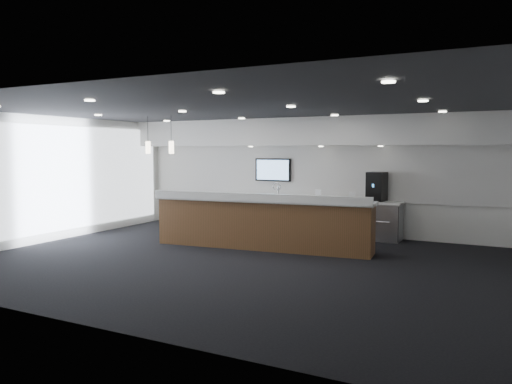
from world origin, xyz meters
The scene contains 22 objects.
ground centered at (0.00, 0.00, 0.00)m, with size 10.00×10.00×0.00m, color black.
ceiling centered at (0.00, 0.00, 3.00)m, with size 10.00×8.00×0.02m, color black.
back_wall centered at (0.00, 4.00, 1.50)m, with size 10.00×0.02×3.00m, color white.
left_wall centered at (-5.00, 0.00, 1.50)m, with size 0.02×8.00×3.00m, color white.
soffit_bulkhead centered at (0.00, 3.55, 2.65)m, with size 10.00×0.90×0.70m, color silver.
alcove_panel centered at (0.00, 3.97, 1.60)m, with size 9.80×0.06×1.40m, color silver.
window_blinds_wall centered at (-4.96, 0.00, 1.50)m, with size 0.04×7.36×2.55m, color silver.
back_credenza centered at (0.00, 3.64, 0.48)m, with size 5.06×0.66×0.95m.
wall_tv centered at (-1.00, 3.91, 1.65)m, with size 1.05×0.08×0.62m.
pendant_left centered at (-2.40, 0.80, 2.25)m, with size 0.12×0.12×0.30m, color beige.
pendant_right centered at (-3.10, 0.80, 2.25)m, with size 0.12×0.12×0.30m, color beige.
ceiling_can_lights centered at (0.00, 0.00, 2.97)m, with size 7.00×5.00×0.02m, color silver, non-canonical shape.
service_counter centered at (-0.10, 1.41, 0.58)m, with size 5.02×1.33×1.49m.
coffee_machine centered at (1.90, 3.68, 1.30)m, with size 0.46×0.56×0.71m.
info_sign_left centered at (0.43, 3.57, 1.07)m, with size 0.17×0.02×0.23m, color white.
info_sign_right centered at (1.33, 3.55, 1.06)m, with size 0.16×0.02×0.21m, color white.
cup_0 centered at (1.50, 3.56, 0.99)m, with size 0.09×0.09×0.09m, color white.
cup_1 centered at (1.36, 3.56, 0.99)m, with size 0.09×0.09×0.09m, color white.
cup_2 centered at (1.22, 3.56, 0.99)m, with size 0.09×0.09×0.09m, color white.
cup_3 centered at (1.08, 3.56, 0.99)m, with size 0.09×0.09×0.09m, color white.
cup_4 centered at (0.94, 3.56, 0.99)m, with size 0.09×0.09×0.09m, color white.
cup_5 centered at (0.80, 3.56, 0.99)m, with size 0.09×0.09×0.09m, color white.
Camera 1 is at (4.82, -8.41, 2.18)m, focal length 35.00 mm.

